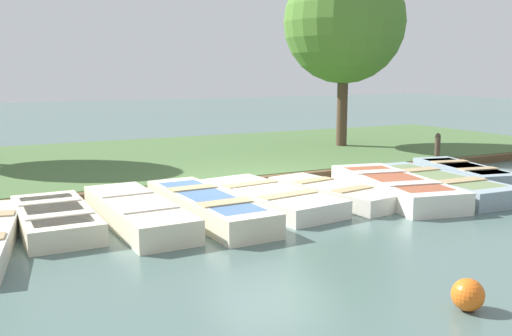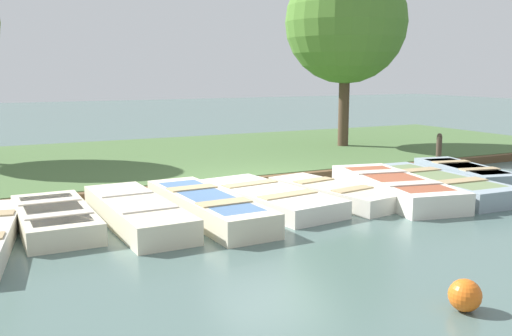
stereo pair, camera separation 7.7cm
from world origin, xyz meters
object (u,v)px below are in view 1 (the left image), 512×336
rowboat_7 (436,183)px  buoy (468,295)px  rowboat_1 (55,218)px  rowboat_5 (332,192)px  rowboat_6 (394,187)px  park_tree_left (344,23)px  rowboat_3 (208,206)px  rowboat_8 (463,173)px  mooring_post_far (437,149)px  rowboat_4 (268,197)px  rowboat_2 (137,212)px

rowboat_7 → buoy: (4.65, -4.09, -0.02)m
rowboat_1 → rowboat_5: (0.36, 5.15, -0.01)m
rowboat_6 → park_tree_left: (-5.87, 2.87, 3.75)m
rowboat_3 → rowboat_6: bearing=84.6°
buoy → park_tree_left: (-10.55, 5.85, 3.79)m
rowboat_7 → rowboat_8: size_ratio=1.23×
buoy → rowboat_3: bearing=-168.5°
mooring_post_far → buoy: 10.00m
buoy → park_tree_left: 12.64m
rowboat_4 → buoy: bearing=-12.0°
rowboat_8 → buoy: 7.53m
rowboat_1 → rowboat_3: 2.52m
rowboat_6 → rowboat_5: bearing=-92.2°
rowboat_1 → buoy: (5.34, 3.46, -0.00)m
rowboat_2 → rowboat_5: 3.88m
rowboat_3 → buoy: bearing=9.0°
rowboat_3 → rowboat_4: bearing=100.2°
park_tree_left → rowboat_5: bearing=-36.8°
rowboat_8 → buoy: (5.20, -5.45, -0.03)m
rowboat_7 → rowboat_6: bearing=-89.3°
rowboat_2 → rowboat_1: bearing=-105.1°
rowboat_3 → rowboat_8: (-0.33, 6.44, -0.00)m
mooring_post_far → rowboat_2: bearing=-75.4°
rowboat_4 → mooring_post_far: 6.76m
rowboat_7 → mooring_post_far: 3.82m
rowboat_2 → rowboat_4: bearing=91.1°
rowboat_1 → park_tree_left: bearing=118.7°
rowboat_2 → rowboat_7: rowboat_2 is taller
rowboat_5 → rowboat_7: bearing=71.8°
rowboat_6 → park_tree_left: bearing=165.0°
rowboat_3 → rowboat_7: 5.08m
rowboat_5 → rowboat_6: rowboat_6 is taller
mooring_post_far → rowboat_1: bearing=-78.8°
rowboat_3 → rowboat_1: bearing=-103.1°
rowboat_4 → rowboat_8: size_ratio=1.16×
rowboat_4 → rowboat_7: bearing=73.9°
park_tree_left → rowboat_2: bearing=-55.6°
rowboat_3 → rowboat_4: (-0.31, 1.36, -0.04)m
rowboat_1 → rowboat_3: bearing=78.8°
rowboat_1 → buoy: bearing=32.4°
rowboat_6 → mooring_post_far: (-2.69, 3.78, 0.22)m
rowboat_6 → rowboat_8: bearing=113.0°
rowboat_7 → mooring_post_far: (-2.72, 2.67, 0.24)m
rowboat_7 → rowboat_3: bearing=-90.3°
rowboat_1 → rowboat_7: bearing=84.2°
rowboat_2 → park_tree_left: (-5.51, 8.04, 3.76)m
rowboat_8 → buoy: rowboat_8 is taller
rowboat_6 → mooring_post_far: bearing=136.4°
rowboat_2 → rowboat_3: bearing=80.1°
rowboat_2 → park_tree_left: 10.45m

